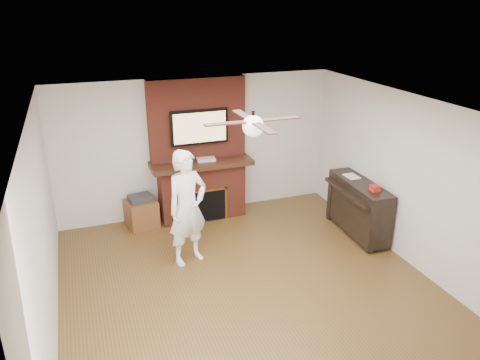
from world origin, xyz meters
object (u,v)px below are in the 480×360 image
object	(u,v)px
fireplace	(200,164)
person	(188,208)
side_table	(141,212)
piano	(358,207)

from	to	relation	value
fireplace	person	xyz separation A→B (m)	(-0.60, -1.49, -0.12)
person	side_table	bearing A→B (deg)	89.46
person	side_table	xyz separation A→B (m)	(-0.50, 1.42, -0.62)
person	piano	bearing A→B (deg)	-22.11
fireplace	side_table	world-z (taller)	fireplace
fireplace	person	distance (m)	1.61
piano	side_table	bearing A→B (deg)	158.76
fireplace	piano	size ratio (longest dim) A/B	1.73
fireplace	piano	world-z (taller)	fireplace
side_table	piano	bearing A→B (deg)	-35.34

